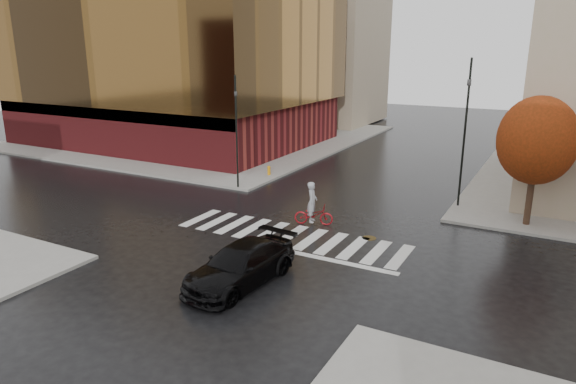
# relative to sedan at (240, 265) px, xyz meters

# --- Properties ---
(ground) EXTENTS (120.00, 120.00, 0.00)m
(ground) POSITION_rel_sedan_xyz_m (-0.79, 5.04, -0.77)
(ground) COLOR black
(ground) RESTS_ON ground
(sidewalk_nw) EXTENTS (30.00, 30.00, 0.15)m
(sidewalk_nw) POSITION_rel_sedan_xyz_m (-21.79, 26.04, -0.70)
(sidewalk_nw) COLOR gray
(sidewalk_nw) RESTS_ON ground
(crosswalk) EXTENTS (12.00, 3.00, 0.01)m
(crosswalk) POSITION_rel_sedan_xyz_m (-0.79, 5.54, -0.77)
(crosswalk) COLOR silver
(crosswalk) RESTS_ON ground
(office_glass) EXTENTS (27.00, 19.00, 16.00)m
(office_glass) POSITION_rel_sedan_xyz_m (-22.79, 23.03, 7.51)
(office_glass) COLOR maroon
(office_glass) RESTS_ON sidewalk_nw
(building_nw_far) EXTENTS (14.00, 12.00, 20.00)m
(building_nw_far) POSITION_rel_sedan_xyz_m (-16.79, 42.04, 9.38)
(building_nw_far) COLOR gray
(building_nw_far) RESTS_ON sidewalk_nw
(tree_ne_a) EXTENTS (3.80, 3.80, 6.50)m
(tree_ne_a) POSITION_rel_sedan_xyz_m (9.21, 12.44, 3.68)
(tree_ne_a) COLOR #332616
(tree_ne_a) RESTS_ON sidewalk_ne
(sedan) EXTENTS (2.70, 5.52, 1.55)m
(sedan) POSITION_rel_sedan_xyz_m (0.00, 0.00, 0.00)
(sedan) COLOR black
(sedan) RESTS_ON ground
(cyclist) EXTENTS (2.11, 1.29, 2.26)m
(cyclist) POSITION_rel_sedan_xyz_m (-0.54, 7.54, -0.00)
(cyclist) COLOR maroon
(cyclist) RESTS_ON ground
(traffic_light_nw) EXTENTS (0.20, 0.18, 7.06)m
(traffic_light_nw) POSITION_rel_sedan_xyz_m (-7.76, 11.34, 3.37)
(traffic_light_nw) COLOR black
(traffic_light_nw) RESTS_ON sidewalk_nw
(traffic_light_ne) EXTENTS (0.24, 0.26, 8.18)m
(traffic_light_ne) POSITION_rel_sedan_xyz_m (5.51, 14.04, 4.15)
(traffic_light_ne) COLOR black
(traffic_light_ne) RESTS_ON sidewalk_ne
(fire_hydrant) EXTENTS (0.24, 0.24, 0.66)m
(fire_hydrant) POSITION_rel_sedan_xyz_m (-7.63, 15.04, -0.26)
(fire_hydrant) COLOR orange
(fire_hydrant) RESTS_ON sidewalk_nw
(manhole) EXTENTS (0.89, 0.89, 0.01)m
(manhole) POSITION_rel_sedan_xyz_m (2.72, 7.04, -0.77)
(manhole) COLOR #49391A
(manhole) RESTS_ON ground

